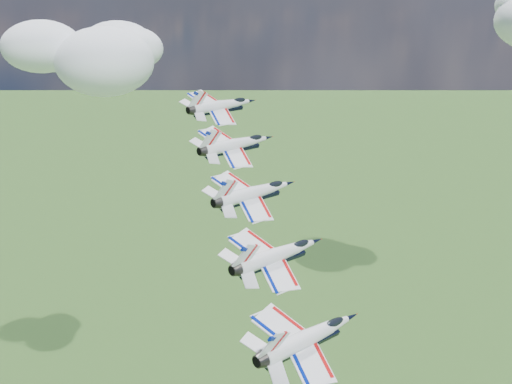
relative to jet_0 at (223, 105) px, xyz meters
The scene contains 6 objects.
cloud_left 78.64m from the jet_0, 146.59° to the left, with size 38.60×30.33×15.16m, color white.
jet_0 is the anchor object (origin of this frame).
jet_1 12.38m from the jet_0, 50.53° to the right, with size 9.25×13.70×4.09m, color white, non-canonical shape.
jet_2 24.75m from the jet_0, 50.53° to the right, with size 9.25×13.70×4.09m, color silver, non-canonical shape.
jet_3 37.13m from the jet_0, 50.53° to the right, with size 9.25×13.70×4.09m, color silver, non-canonical shape.
jet_4 49.50m from the jet_0, 50.53° to the right, with size 9.25×13.70×4.09m, color silver, non-canonical shape.
Camera 1 is at (20.38, -75.98, 169.15)m, focal length 45.00 mm.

